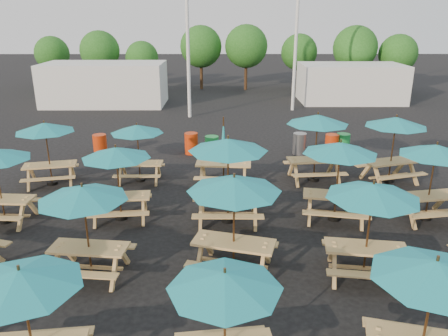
{
  "coord_description": "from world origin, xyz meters",
  "views": [
    {
      "loc": [
        -0.07,
        -11.86,
        5.77
      ],
      "look_at": [
        0.0,
        1.5,
        1.1
      ],
      "focal_mm": 35.0,
      "sensor_mm": 36.0,
      "label": 1
    }
  ],
  "objects_px": {
    "picnic_unit_14": "(340,153)",
    "picnic_unit_19": "(396,126)",
    "picnic_unit_3": "(45,131)",
    "waste_bin_1": "(191,143)",
    "picnic_unit_7": "(137,132)",
    "picnic_unit_18": "(436,155)",
    "waste_bin_0": "(100,145)",
    "waste_bin_5": "(343,144)",
    "picnic_unit_4": "(21,285)",
    "waste_bin_4": "(332,145)",
    "picnic_unit_12": "(435,277)",
    "picnic_unit_10": "(228,150)",
    "waste_bin_3": "(300,144)",
    "picnic_unit_6": "(116,157)",
    "picnic_unit_15": "(317,123)",
    "picnic_unit_13": "(372,197)",
    "waste_bin_2": "(212,147)",
    "picnic_unit_11": "(223,157)",
    "picnic_unit_8": "(225,287)",
    "picnic_unit_9": "(234,190)",
    "picnic_unit_5": "(83,199)"
  },
  "relations": [
    {
      "from": "picnic_unit_14",
      "to": "picnic_unit_19",
      "type": "bearing_deg",
      "value": 59.44
    },
    {
      "from": "picnic_unit_3",
      "to": "waste_bin_1",
      "type": "relative_size",
      "value": 2.58
    },
    {
      "from": "picnic_unit_7",
      "to": "picnic_unit_18",
      "type": "height_order",
      "value": "picnic_unit_18"
    },
    {
      "from": "waste_bin_0",
      "to": "waste_bin_5",
      "type": "relative_size",
      "value": 1.0
    },
    {
      "from": "picnic_unit_4",
      "to": "waste_bin_4",
      "type": "relative_size",
      "value": 2.31
    },
    {
      "from": "waste_bin_0",
      "to": "picnic_unit_12",
      "type": "bearing_deg",
      "value": -55.38
    },
    {
      "from": "picnic_unit_10",
      "to": "picnic_unit_12",
      "type": "xyz_separation_m",
      "value": [
        3.12,
        -5.94,
        -0.25
      ]
    },
    {
      "from": "picnic_unit_19",
      "to": "waste_bin_3",
      "type": "distance_m",
      "value": 4.69
    },
    {
      "from": "waste_bin_0",
      "to": "picnic_unit_18",
      "type": "bearing_deg",
      "value": -29.17
    },
    {
      "from": "picnic_unit_10",
      "to": "picnic_unit_18",
      "type": "height_order",
      "value": "picnic_unit_10"
    },
    {
      "from": "picnic_unit_18",
      "to": "picnic_unit_6",
      "type": "bearing_deg",
      "value": 170.24
    },
    {
      "from": "picnic_unit_12",
      "to": "picnic_unit_15",
      "type": "distance_m",
      "value": 9.32
    },
    {
      "from": "waste_bin_0",
      "to": "waste_bin_5",
      "type": "height_order",
      "value": "same"
    },
    {
      "from": "picnic_unit_13",
      "to": "waste_bin_3",
      "type": "distance_m",
      "value": 9.73
    },
    {
      "from": "picnic_unit_18",
      "to": "waste_bin_2",
      "type": "xyz_separation_m",
      "value": [
        -6.54,
        6.06,
        -1.55
      ]
    },
    {
      "from": "picnic_unit_6",
      "to": "waste_bin_4",
      "type": "height_order",
      "value": "picnic_unit_6"
    },
    {
      "from": "picnic_unit_11",
      "to": "picnic_unit_19",
      "type": "xyz_separation_m",
      "value": [
        6.06,
        0.22,
        1.09
      ]
    },
    {
      "from": "waste_bin_5",
      "to": "picnic_unit_13",
      "type": "bearing_deg",
      "value": -101.79
    },
    {
      "from": "picnic_unit_15",
      "to": "waste_bin_0",
      "type": "xyz_separation_m",
      "value": [
        -8.68,
        3.11,
        -1.7
      ]
    },
    {
      "from": "picnic_unit_15",
      "to": "waste_bin_4",
      "type": "distance_m",
      "value": 3.77
    },
    {
      "from": "waste_bin_2",
      "to": "waste_bin_4",
      "type": "bearing_deg",
      "value": 2.87
    },
    {
      "from": "picnic_unit_8",
      "to": "waste_bin_3",
      "type": "height_order",
      "value": "picnic_unit_8"
    },
    {
      "from": "waste_bin_0",
      "to": "waste_bin_2",
      "type": "height_order",
      "value": "same"
    },
    {
      "from": "waste_bin_5",
      "to": "picnic_unit_9",
      "type": "bearing_deg",
      "value": -118.37
    },
    {
      "from": "picnic_unit_12",
      "to": "picnic_unit_13",
      "type": "bearing_deg",
      "value": 104.1
    },
    {
      "from": "picnic_unit_14",
      "to": "picnic_unit_15",
      "type": "relative_size",
      "value": 1.0
    },
    {
      "from": "picnic_unit_4",
      "to": "waste_bin_5",
      "type": "xyz_separation_m",
      "value": [
        8.37,
        12.56,
        -1.4
      ]
    },
    {
      "from": "picnic_unit_4",
      "to": "picnic_unit_8",
      "type": "height_order",
      "value": "picnic_unit_4"
    },
    {
      "from": "picnic_unit_8",
      "to": "picnic_unit_4",
      "type": "bearing_deg",
      "value": 173.77
    },
    {
      "from": "picnic_unit_19",
      "to": "picnic_unit_13",
      "type": "bearing_deg",
      "value": -131.54
    },
    {
      "from": "picnic_unit_3",
      "to": "picnic_unit_13",
      "type": "height_order",
      "value": "picnic_unit_13"
    },
    {
      "from": "picnic_unit_13",
      "to": "waste_bin_5",
      "type": "distance_m",
      "value": 9.84
    },
    {
      "from": "picnic_unit_3",
      "to": "waste_bin_5",
      "type": "height_order",
      "value": "picnic_unit_3"
    },
    {
      "from": "picnic_unit_9",
      "to": "picnic_unit_10",
      "type": "height_order",
      "value": "picnic_unit_10"
    },
    {
      "from": "picnic_unit_14",
      "to": "picnic_unit_18",
      "type": "bearing_deg",
      "value": 11.49
    },
    {
      "from": "picnic_unit_3",
      "to": "picnic_unit_8",
      "type": "bearing_deg",
      "value": -67.66
    },
    {
      "from": "picnic_unit_4",
      "to": "picnic_unit_9",
      "type": "height_order",
      "value": "picnic_unit_9"
    },
    {
      "from": "picnic_unit_8",
      "to": "waste_bin_1",
      "type": "bearing_deg",
      "value": 89.38
    },
    {
      "from": "picnic_unit_5",
      "to": "waste_bin_3",
      "type": "bearing_deg",
      "value": 62.12
    },
    {
      "from": "picnic_unit_8",
      "to": "picnic_unit_9",
      "type": "relative_size",
      "value": 0.79
    },
    {
      "from": "picnic_unit_19",
      "to": "waste_bin_2",
      "type": "xyz_separation_m",
      "value": [
        -6.55,
        2.98,
        -1.65
      ]
    },
    {
      "from": "picnic_unit_12",
      "to": "picnic_unit_5",
      "type": "bearing_deg",
      "value": 168.37
    },
    {
      "from": "picnic_unit_4",
      "to": "picnic_unit_8",
      "type": "relative_size",
      "value": 1.04
    },
    {
      "from": "picnic_unit_4",
      "to": "picnic_unit_6",
      "type": "bearing_deg",
      "value": 83.13
    },
    {
      "from": "picnic_unit_4",
      "to": "picnic_unit_19",
      "type": "bearing_deg",
      "value": 38.66
    },
    {
      "from": "picnic_unit_13",
      "to": "waste_bin_4",
      "type": "distance_m",
      "value": 9.62
    },
    {
      "from": "picnic_unit_8",
      "to": "picnic_unit_12",
      "type": "xyz_separation_m",
      "value": [
        3.25,
        0.02,
        0.16
      ]
    },
    {
      "from": "picnic_unit_4",
      "to": "waste_bin_2",
      "type": "xyz_separation_m",
      "value": [
        2.65,
        12.18,
        -1.4
      ]
    },
    {
      "from": "picnic_unit_15",
      "to": "waste_bin_5",
      "type": "xyz_separation_m",
      "value": [
        1.89,
        3.2,
        -1.7
      ]
    },
    {
      "from": "picnic_unit_6",
      "to": "picnic_unit_19",
      "type": "xyz_separation_m",
      "value": [
        9.14,
        3.04,
        0.17
      ]
    }
  ]
}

